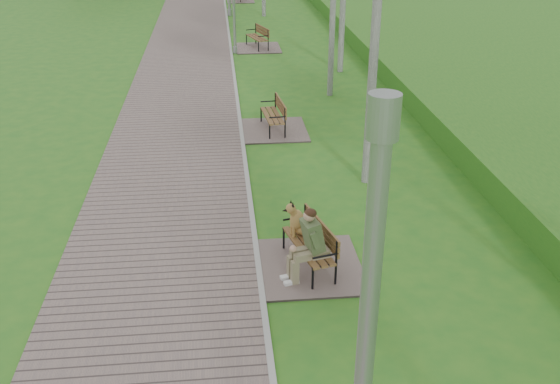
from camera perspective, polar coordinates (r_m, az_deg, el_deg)
The scene contains 6 objects.
walkway at distance 26.25m, azimuth -8.42°, elevation 12.56°, with size 3.50×67.00×0.04m, color #6E5D59.
kerb at distance 26.23m, azimuth -4.50°, elevation 12.75°, with size 0.10×67.00×0.05m, color #999993.
embankment at distance 27.77m, azimuth 21.76°, elevation 11.71°, with size 14.00×70.00×1.60m, color #468122.
bench_main at distance 10.77m, azimuth 2.40°, elevation -5.09°, with size 1.77×1.97×1.54m.
bench_second at distance 17.15m, azimuth -0.66°, elevation 6.25°, with size 1.77×1.96×1.08m.
bench_third at distance 26.64m, azimuth -2.09°, elevation 13.42°, with size 1.82×2.02×1.12m.
Camera 1 is at (-0.55, -4.04, 5.98)m, focal length 40.00 mm.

